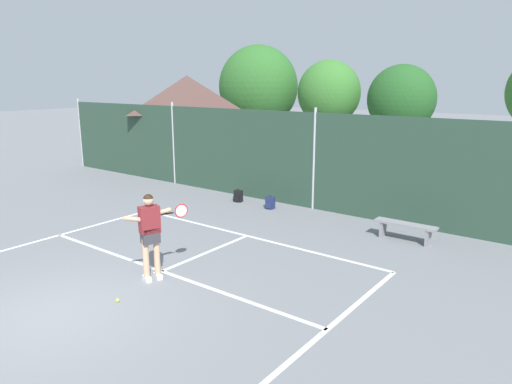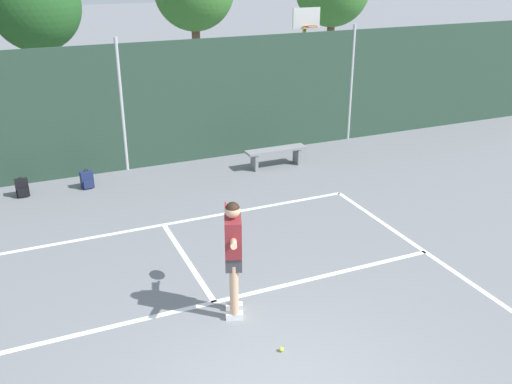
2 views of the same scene
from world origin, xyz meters
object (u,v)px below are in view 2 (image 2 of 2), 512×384
Objects in this scene: courtside_bench at (276,153)px; backpack_black at (22,188)px; backpack_navy at (87,180)px; tennis_player at (233,249)px; basketball_hoop at (305,50)px; tennis_ball at (281,349)px.

backpack_black is at bearing 175.06° from courtside_bench.
courtside_bench is (4.64, -0.45, 0.17)m from backpack_navy.
backpack_black is at bearing 113.71° from tennis_player.
backpack_navy is at bearing 174.47° from courtside_bench.
tennis_player is at bearing -66.29° from backpack_black.
backpack_black is at bearing -161.66° from basketball_hoop.
backpack_black is 0.29× the size of courtside_bench.
basketball_hoop reaches higher than tennis_ball.
tennis_ball is at bearing -119.24° from basketball_hoop.
backpack_black is 1.41m from backpack_navy.
backpack_black is (-8.60, -2.85, -2.12)m from basketball_hoop.
courtside_bench is (3.36, 5.61, -0.75)m from tennis_player.
tennis_player is at bearing -123.33° from basketball_hoop.
tennis_ball is 7.39m from courtside_bench.
tennis_ball is at bearing -77.80° from backpack_navy.
tennis_ball is at bearing -114.77° from courtside_bench.
basketball_hoop is 1.91× the size of tennis_player.
tennis_player is at bearing -78.05° from backpack_navy.
courtside_bench is (3.09, 6.71, 0.33)m from tennis_ball.
tennis_ball is 7.32m from backpack_navy.
backpack_black is (-2.96, 7.23, 0.16)m from tennis_ball.
tennis_player is 1.16× the size of courtside_bench.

